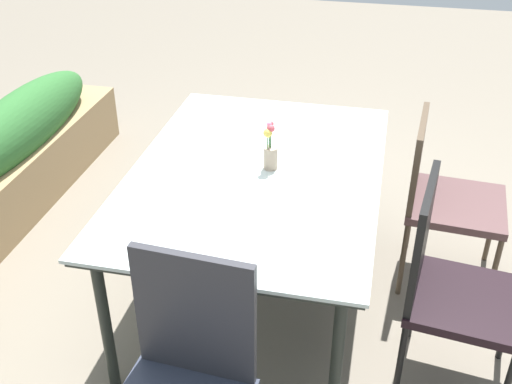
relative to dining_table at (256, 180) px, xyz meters
name	(u,v)px	position (x,y,z in m)	size (l,w,h in m)	color
ground_plane	(235,299)	(-0.07, 0.10, -0.69)	(12.00, 12.00, 0.00)	#756B5B
dining_table	(256,180)	(0.00, 0.00, 0.00)	(1.64, 1.15, 0.74)	silver
chair_near_left	(448,280)	(-0.36, -0.88, -0.16)	(0.51, 0.51, 0.96)	black
chair_end_left	(184,382)	(-1.13, -0.01, -0.12)	(0.47, 0.47, 1.00)	#2B3141
chair_near_right	(442,192)	(0.37, -0.88, -0.17)	(0.51, 0.51, 0.90)	brown
flower_vase	(270,151)	(0.04, -0.06, 0.14)	(0.07, 0.07, 0.24)	tan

